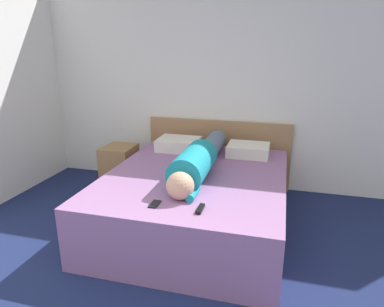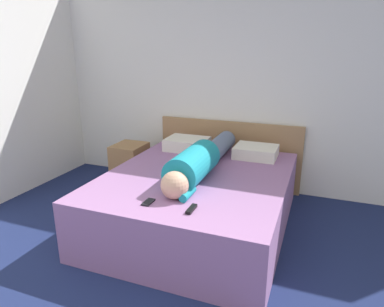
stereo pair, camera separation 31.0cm
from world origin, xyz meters
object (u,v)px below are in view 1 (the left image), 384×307
pillow_second (248,150)px  nightstand (120,169)px  bed (196,200)px  person_lying (198,161)px  pillow_near_headboard (179,144)px  cell_phone (155,204)px  tv_remote (200,209)px

pillow_second → nightstand: bearing=-175.6°
bed → person_lying: bearing=10.0°
pillow_near_headboard → person_lying: bearing=-59.7°
pillow_near_headboard → pillow_second: size_ratio=1.05×
bed → pillow_near_headboard: pillow_near_headboard is taller
nightstand → cell_phone: nightstand is taller
pillow_second → cell_phone: bearing=-110.9°
person_lying → nightstand: bearing=152.5°
bed → cell_phone: 0.81m
pillow_second → pillow_near_headboard: bearing=180.0°
nightstand → pillow_near_headboard: 0.81m
person_lying → pillow_near_headboard: bearing=120.3°
cell_phone → pillow_second: bearing=69.1°
pillow_near_headboard → tv_remote: bearing=-67.0°
person_lying → cell_phone: (-0.16, -0.75, -0.13)m
nightstand → pillow_near_headboard: pillow_near_headboard is taller
pillow_near_headboard → nightstand: bearing=-170.7°
nightstand → person_lying: size_ratio=0.34×
pillow_near_headboard → tv_remote: pillow_near_headboard is taller
bed → tv_remote: size_ratio=13.62×
person_lying → tv_remote: (0.20, -0.75, -0.12)m
bed → pillow_second: size_ratio=4.46×
bed → nightstand: size_ratio=3.55×
person_lying → pillow_second: size_ratio=3.67×
tv_remote → bed: bearing=106.7°
person_lying → pillow_near_headboard: (-0.42, 0.72, -0.06)m
bed → nightstand: (-1.13, 0.60, 0.01)m
nightstand → tv_remote: bearing=-45.0°
pillow_near_headboard → cell_phone: pillow_near_headboard is taller
person_lying → cell_phone: person_lying is taller
bed → pillow_second: pillow_second is taller
bed → tv_remote: tv_remote is taller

